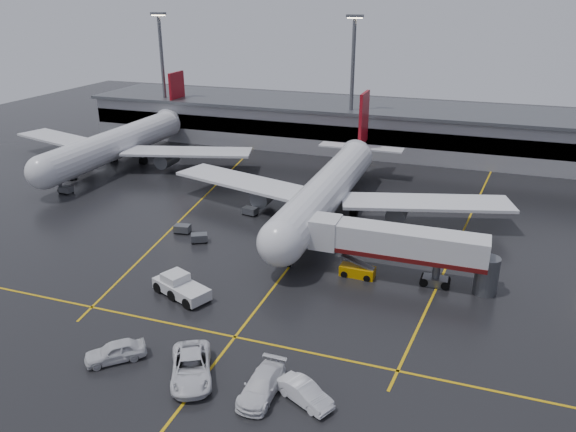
% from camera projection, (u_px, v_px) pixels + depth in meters
% --- Properties ---
extents(ground, '(220.00, 220.00, 0.00)m').
position_uv_depth(ground, '(308.00, 242.00, 69.62)').
color(ground, black).
rests_on(ground, ground).
extents(apron_line_centre, '(0.25, 90.00, 0.02)m').
position_uv_depth(apron_line_centre, '(308.00, 242.00, 69.62)').
color(apron_line_centre, gold).
rests_on(apron_line_centre, ground).
extents(apron_line_stop, '(60.00, 0.25, 0.02)m').
position_uv_depth(apron_line_stop, '(235.00, 337.00, 50.34)').
color(apron_line_stop, gold).
rests_on(apron_line_stop, ground).
extents(apron_line_left, '(9.99, 69.35, 0.02)m').
position_uv_depth(apron_line_left, '(203.00, 198.00, 84.57)').
color(apron_line_left, gold).
rests_on(apron_line_left, ground).
extents(apron_line_right, '(7.57, 69.64, 0.02)m').
position_uv_depth(apron_line_right, '(463.00, 231.00, 72.80)').
color(apron_line_right, gold).
rests_on(apron_line_right, ground).
extents(terminal, '(122.00, 19.00, 8.60)m').
position_uv_depth(terminal, '(382.00, 128.00, 110.01)').
color(terminal, gray).
rests_on(terminal, ground).
extents(light_mast_left, '(3.00, 1.20, 25.45)m').
position_uv_depth(light_mast_left, '(163.00, 69.00, 115.00)').
color(light_mast_left, '#595B60').
rests_on(light_mast_left, ground).
extents(light_mast_mid, '(3.00, 1.20, 25.45)m').
position_uv_depth(light_mast_mid, '(352.00, 78.00, 102.61)').
color(light_mast_mid, '#595B60').
rests_on(light_mast_mid, ground).
extents(main_airliner, '(48.80, 45.60, 14.10)m').
position_uv_depth(main_airliner, '(330.00, 187.00, 76.56)').
color(main_airliner, silver).
rests_on(main_airliner, ground).
extents(second_airliner, '(48.80, 45.60, 14.10)m').
position_uv_depth(second_airliner, '(122.00, 141.00, 100.09)').
color(second_airliner, silver).
rests_on(second_airliner, ground).
extents(jet_bridge, '(19.90, 3.40, 6.05)m').
position_uv_depth(jet_bridge, '(399.00, 246.00, 59.23)').
color(jet_bridge, silver).
rests_on(jet_bridge, ground).
extents(pushback_tractor, '(7.03, 4.96, 2.33)m').
position_uv_depth(pushback_tractor, '(180.00, 287.00, 57.03)').
color(pushback_tractor, silver).
rests_on(pushback_tractor, ground).
extents(belt_loader, '(3.87, 1.93, 2.40)m').
position_uv_depth(belt_loader, '(357.00, 271.00, 61.04)').
color(belt_loader, '#C58504').
rests_on(belt_loader, ground).
extents(service_van_a, '(5.97, 7.48, 1.89)m').
position_uv_depth(service_van_a, '(191.00, 367.00, 44.75)').
color(service_van_a, white).
rests_on(service_van_a, ground).
extents(service_van_b, '(2.45, 5.92, 1.71)m').
position_uv_depth(service_van_b, '(262.00, 385.00, 42.84)').
color(service_van_b, white).
rests_on(service_van_b, ground).
extents(service_van_c, '(5.06, 3.66, 1.59)m').
position_uv_depth(service_van_c, '(305.00, 393.00, 42.12)').
color(service_van_c, white).
rests_on(service_van_c, ground).
extents(service_van_d, '(5.09, 4.87, 1.71)m').
position_uv_depth(service_van_d, '(115.00, 351.00, 46.90)').
color(service_van_d, silver).
rests_on(service_van_d, ground).
extents(baggage_cart_a, '(2.38, 2.10, 1.12)m').
position_uv_depth(baggage_cart_a, '(199.00, 238.00, 69.37)').
color(baggage_cart_a, '#595B60').
rests_on(baggage_cart_a, ground).
extents(baggage_cart_b, '(2.17, 1.58, 1.12)m').
position_uv_depth(baggage_cart_b, '(182.00, 228.00, 72.09)').
color(baggage_cart_b, '#595B60').
rests_on(baggage_cart_b, ground).
extents(baggage_cart_c, '(2.21, 1.65, 1.12)m').
position_uv_depth(baggage_cart_c, '(250.00, 211.00, 78.00)').
color(baggage_cart_c, '#595B60').
rests_on(baggage_cart_c, ground).
extents(baggage_cart_d, '(2.26, 1.76, 1.12)m').
position_uv_depth(baggage_cart_d, '(70.00, 176.00, 93.05)').
color(baggage_cart_d, '#595B60').
rests_on(baggage_cart_d, ground).
extents(baggage_cart_e, '(2.10, 1.46, 1.12)m').
position_uv_depth(baggage_cart_e, '(66.00, 189.00, 86.50)').
color(baggage_cart_e, '#595B60').
rests_on(baggage_cart_e, ground).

